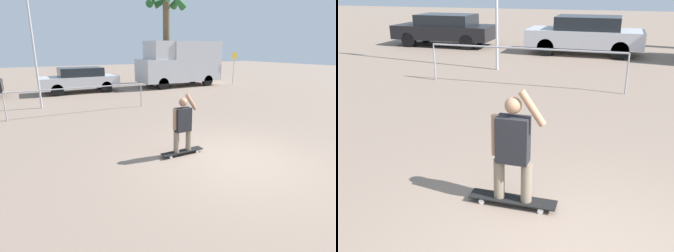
% 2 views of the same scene
% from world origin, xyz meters
% --- Properties ---
extents(skateboard, '(1.13, 0.24, 0.09)m').
position_xyz_m(skateboard, '(-0.94, 0.93, 0.08)').
color(skateboard, black).
rests_on(skateboard, ground_plane).
extents(person_skateboarder, '(0.67, 0.22, 1.46)m').
position_xyz_m(person_skateboarder, '(-0.94, 0.93, 0.84)').
color(person_skateboarder, gray).
rests_on(person_skateboarder, skateboard).
extents(parked_car_silver, '(4.53, 1.94, 1.48)m').
position_xyz_m(parked_car_silver, '(-1.12, 12.44, 0.79)').
color(parked_car_silver, black).
rests_on(parked_car_silver, ground_plane).
extents(parked_car_black, '(4.52, 1.89, 1.40)m').
position_xyz_m(parked_car_black, '(-7.43, 12.87, 0.75)').
color(parked_car_black, black).
rests_on(parked_car_black, ground_plane).
extents(plaza_railing_segment, '(5.42, 0.05, 1.08)m').
position_xyz_m(plaza_railing_segment, '(-2.23, 6.74, 0.93)').
color(plaza_railing_segment, '#99999E').
rests_on(plaza_railing_segment, ground_plane).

